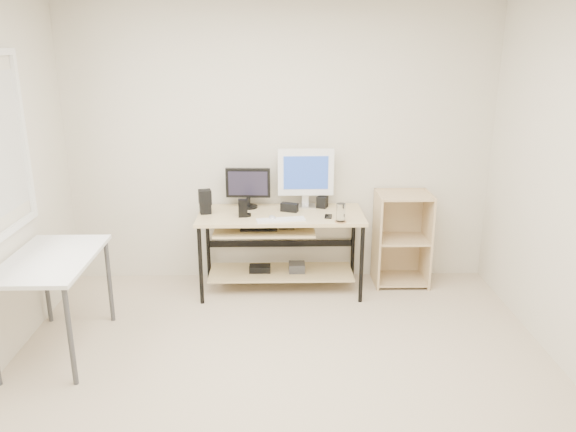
% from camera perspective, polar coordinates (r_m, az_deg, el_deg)
% --- Properties ---
extents(room, '(4.01, 4.01, 2.62)m').
position_cam_1_polar(room, '(3.39, -2.86, 1.44)').
color(room, '#C7B499').
rests_on(room, ground).
extents(desk, '(1.50, 0.65, 0.75)m').
position_cam_1_polar(desk, '(5.17, -1.01, -1.97)').
color(desk, '#D6BF87').
rests_on(desk, ground).
extents(side_table, '(0.60, 1.00, 0.75)m').
position_cam_1_polar(side_table, '(4.45, -22.89, -4.85)').
color(side_table, white).
rests_on(side_table, ground).
extents(shelf_unit, '(0.50, 0.40, 0.90)m').
position_cam_1_polar(shelf_unit, '(5.48, 11.39, -2.14)').
color(shelf_unit, '#D2B583').
rests_on(shelf_unit, ground).
extents(black_monitor, '(0.41, 0.17, 0.38)m').
position_cam_1_polar(black_monitor, '(5.23, -4.08, 3.13)').
color(black_monitor, black).
rests_on(black_monitor, desk).
extents(white_imac, '(0.52, 0.17, 0.55)m').
position_cam_1_polar(white_imac, '(5.22, 1.82, 4.30)').
color(white_imac, silver).
rests_on(white_imac, desk).
extents(keyboard, '(0.44, 0.19, 0.01)m').
position_cam_1_polar(keyboard, '(4.89, -0.73, -0.40)').
color(keyboard, white).
rests_on(keyboard, desk).
extents(mouse, '(0.08, 0.11, 0.03)m').
position_cam_1_polar(mouse, '(4.92, -1.62, -0.16)').
color(mouse, '#BCBCC1').
rests_on(mouse, desk).
extents(center_speaker, '(0.17, 0.12, 0.08)m').
position_cam_1_polar(center_speaker, '(5.15, 0.14, 0.88)').
color(center_speaker, black).
rests_on(center_speaker, desk).
extents(speaker_left, '(0.13, 0.13, 0.22)m').
position_cam_1_polar(speaker_left, '(5.13, -8.42, 1.50)').
color(speaker_left, black).
rests_on(speaker_left, desk).
extents(speaker_right, '(0.12, 0.12, 0.11)m').
position_cam_1_polar(speaker_right, '(5.27, 3.50, 1.43)').
color(speaker_right, black).
rests_on(speaker_right, desk).
extents(audio_controller, '(0.09, 0.06, 0.16)m').
position_cam_1_polar(audio_controller, '(4.99, -4.61, 0.79)').
color(audio_controller, black).
rests_on(audio_controller, desk).
extents(volume_puck, '(0.06, 0.06, 0.02)m').
position_cam_1_polar(volume_puck, '(5.03, -4.09, 0.11)').
color(volume_puck, black).
rests_on(volume_puck, desk).
extents(smartphone, '(0.08, 0.13, 0.01)m').
position_cam_1_polar(smartphone, '(5.01, 4.12, -0.04)').
color(smartphone, black).
rests_on(smartphone, desk).
extents(coaster, '(0.12, 0.12, 0.01)m').
position_cam_1_polar(coaster, '(4.88, 5.36, -0.57)').
color(coaster, '#AE7D4E').
rests_on(coaster, desk).
extents(drinking_glass, '(0.10, 0.10, 0.16)m').
position_cam_1_polar(drinking_glass, '(4.85, 5.38, 0.36)').
color(drinking_glass, white).
rests_on(drinking_glass, coaster).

